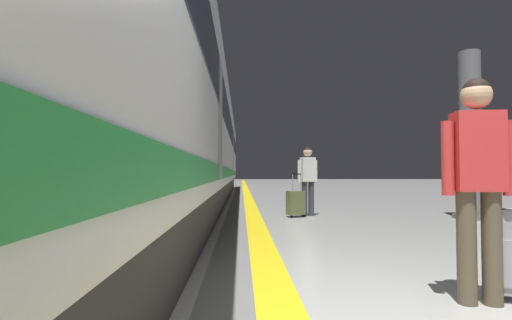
{
  "coord_description": "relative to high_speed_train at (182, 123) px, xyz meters",
  "views": [
    {
      "loc": [
        -1.21,
        -2.16,
        0.99
      ],
      "look_at": [
        -0.91,
        5.65,
        1.25
      ],
      "focal_mm": 27.36,
      "sensor_mm": 36.0,
      "label": 1
    }
  ],
  "objects": [
    {
      "name": "passenger_near",
      "position": [
        3.36,
        -2.99,
        -1.58
      ],
      "size": [
        0.48,
        0.27,
        1.59
      ],
      "color": "#383842",
      "rests_on": "ground"
    },
    {
      "name": "suitcase_near",
      "position": [
        3.04,
        -3.23,
        -2.18
      ],
      "size": [
        0.43,
        0.35,
        0.98
      ],
      "color": "#596038",
      "rests_on": "ground"
    },
    {
      "name": "traveller_foreground",
      "position": [
        3.61,
        -9.03,
        -1.51
      ],
      "size": [
        0.53,
        0.25,
        1.71
      ],
      "color": "brown",
      "rests_on": "ground"
    },
    {
      "name": "high_speed_train",
      "position": [
        0.0,
        0.0,
        0.0
      ],
      "size": [
        2.94,
        34.05,
        4.97
      ],
      "color": "#38383D",
      "rests_on": "ground"
    },
    {
      "name": "tactile_edge_band",
      "position": [
        1.78,
        0.24,
        -2.5
      ],
      "size": [
        0.61,
        80.0,
        0.01
      ],
      "primitive_type": "cube",
      "color": "slate",
      "rests_on": "ground"
    },
    {
      "name": "safety_line_strip",
      "position": [
        2.1,
        0.24,
        -2.5
      ],
      "size": [
        0.36,
        80.0,
        0.01
      ],
      "primitive_type": "cube",
      "color": "yellow",
      "rests_on": "ground"
    },
    {
      "name": "platform_pillar",
      "position": [
        6.73,
        -3.79,
        -0.78
      ],
      "size": [
        0.56,
        0.56,
        3.6
      ],
      "color": "slate",
      "rests_on": "ground"
    }
  ]
}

